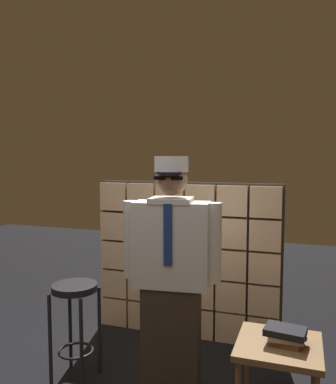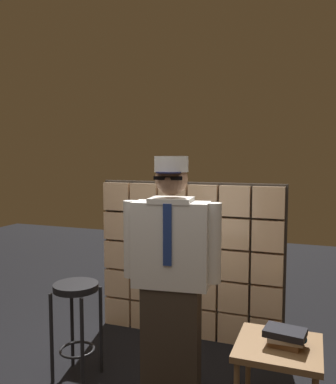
{
  "view_description": "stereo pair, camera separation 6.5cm",
  "coord_description": "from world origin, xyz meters",
  "px_view_note": "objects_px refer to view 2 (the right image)",
  "views": [
    {
      "loc": [
        1.04,
        -2.03,
        1.69
      ],
      "look_at": [
        0.17,
        0.47,
        1.46
      ],
      "focal_mm": 37.08,
      "sensor_mm": 36.0,
      "label": 1
    },
    {
      "loc": [
        1.1,
        -2.01,
        1.69
      ],
      "look_at": [
        0.17,
        0.47,
        1.46
      ],
      "focal_mm": 37.08,
      "sensor_mm": 36.0,
      "label": 2
    }
  ],
  "objects_px": {
    "standing_person": "(171,276)",
    "coffee_mug": "(293,339)",
    "side_table": "(278,355)",
    "book_stack": "(285,337)",
    "bar_stool": "(76,308)"
  },
  "relations": [
    {
      "from": "bar_stool",
      "to": "coffee_mug",
      "type": "height_order",
      "value": "bar_stool"
    },
    {
      "from": "side_table",
      "to": "bar_stool",
      "type": "bearing_deg",
      "value": 179.5
    },
    {
      "from": "standing_person",
      "to": "coffee_mug",
      "type": "xyz_separation_m",
      "value": [
        0.8,
        0.01,
        -0.31
      ]
    },
    {
      "from": "standing_person",
      "to": "side_table",
      "type": "relative_size",
      "value": 3.24
    },
    {
      "from": "standing_person",
      "to": "bar_stool",
      "type": "relative_size",
      "value": 2.29
    },
    {
      "from": "side_table",
      "to": "book_stack",
      "type": "xyz_separation_m",
      "value": [
        0.04,
        0.0,
        0.12
      ]
    },
    {
      "from": "bar_stool",
      "to": "side_table",
      "type": "xyz_separation_m",
      "value": [
        1.49,
        -0.01,
        -0.1
      ]
    },
    {
      "from": "standing_person",
      "to": "book_stack",
      "type": "bearing_deg",
      "value": -6.87
    },
    {
      "from": "side_table",
      "to": "coffee_mug",
      "type": "height_order",
      "value": "coffee_mug"
    },
    {
      "from": "bar_stool",
      "to": "side_table",
      "type": "relative_size",
      "value": 1.41
    },
    {
      "from": "book_stack",
      "to": "coffee_mug",
      "type": "height_order",
      "value": "book_stack"
    },
    {
      "from": "side_table",
      "to": "book_stack",
      "type": "height_order",
      "value": "book_stack"
    },
    {
      "from": "book_stack",
      "to": "coffee_mug",
      "type": "relative_size",
      "value": 2.12
    },
    {
      "from": "coffee_mug",
      "to": "book_stack",
      "type": "bearing_deg",
      "value": -179.34
    },
    {
      "from": "standing_person",
      "to": "coffee_mug",
      "type": "height_order",
      "value": "standing_person"
    }
  ]
}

